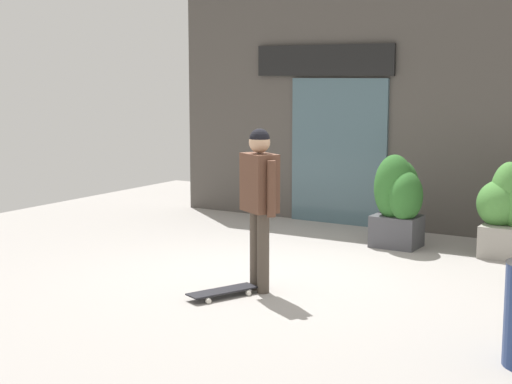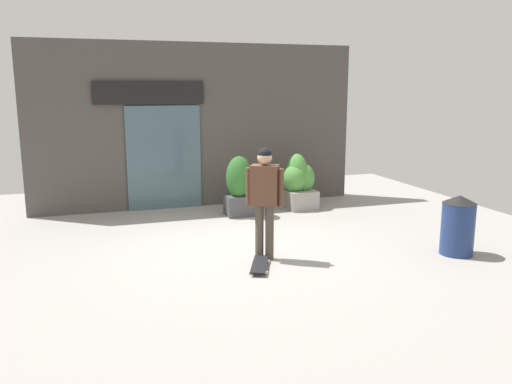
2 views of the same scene
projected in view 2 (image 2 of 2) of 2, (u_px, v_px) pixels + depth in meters
name	position (u px, v px, depth m)	size (l,w,h in m)	color
ground_plane	(241.00, 247.00, 8.73)	(12.00, 12.00, 0.00)	#9E9993
building_facade	(196.00, 127.00, 11.54)	(7.24, 0.31, 3.58)	#4C4742
skateboarder	(265.00, 192.00, 7.95)	(0.52, 0.43, 1.74)	#4C4238
skateboard	(260.00, 264.00, 7.71)	(0.50, 0.80, 0.08)	black
planter_box_left	(242.00, 184.00, 10.81)	(0.67, 0.77, 1.25)	#47474C
planter_box_right	(298.00, 181.00, 11.45)	(0.74, 0.71, 1.20)	gray
trash_bin	(458.00, 225.00, 8.29)	(0.53, 0.53, 0.96)	navy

